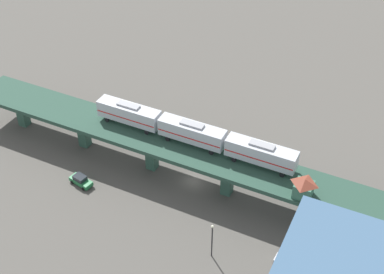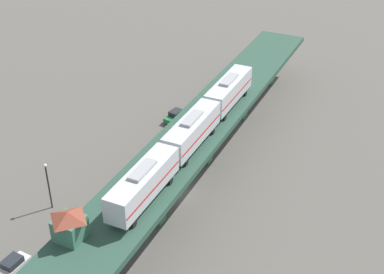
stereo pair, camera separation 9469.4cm
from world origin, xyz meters
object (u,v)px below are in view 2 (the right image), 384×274
Objects in this scene: signal_hut at (69,224)px; street_lamp at (48,182)px; street_car_silver at (12,266)px; subway_train at (192,130)px; street_car_green at (176,116)px.

signal_hut is 0.49× the size of street_lamp.
signal_hut reaches higher than street_car_silver.
signal_hut is 16.16m from street_lamp.
subway_train is 19.69m from street_lamp.
street_lamp is (3.20, -11.35, 3.17)m from street_car_silver.
street_car_green is (-1.49, -38.97, 0.00)m from street_car_silver.
signal_hut is 0.75× the size of street_car_silver.
street_lamp reaches higher than street_car_silver.
signal_hut is at bearing 138.01° from street_lamp.
street_lamp is at bearing -41.99° from signal_hut.
street_lamp is (4.69, 27.61, 3.17)m from street_car_green.
street_car_silver is 0.97× the size of street_car_green.
subway_train is 10.95× the size of signal_hut.
street_lamp reaches higher than street_car_green.
signal_hut is 39.34m from street_car_green.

